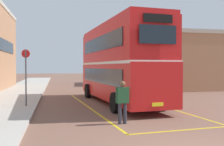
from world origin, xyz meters
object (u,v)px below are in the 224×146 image
object	(u,v)px
single_deck_bus	(109,71)
bus_stop_sign	(26,72)
double_decker_bus	(119,62)
pedestrian_boarding	(122,99)

from	to	relation	value
single_deck_bus	bus_stop_sign	distance (m)	20.26
double_decker_bus	bus_stop_sign	size ratio (longest dim) A/B	3.50
single_deck_bus	bus_stop_sign	size ratio (longest dim) A/B	2.81
pedestrian_boarding	bus_stop_sign	size ratio (longest dim) A/B	0.56
pedestrian_boarding	bus_stop_sign	world-z (taller)	bus_stop_sign
double_decker_bus	bus_stop_sign	xyz separation A→B (m)	(-5.33, -1.06, -0.58)
single_deck_bus	pedestrian_boarding	size ratio (longest dim) A/B	5.02
double_decker_bus	single_deck_bus	bearing A→B (deg)	80.65
double_decker_bus	pedestrian_boarding	world-z (taller)	double_decker_bus
double_decker_bus	single_deck_bus	xyz separation A→B (m)	(2.88, 17.46, -0.87)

